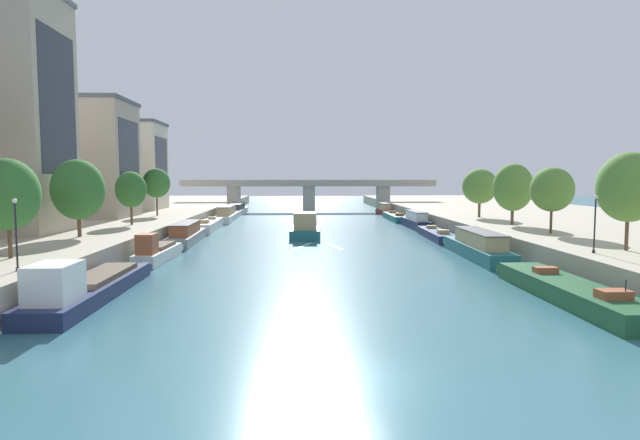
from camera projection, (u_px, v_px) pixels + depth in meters
ground_plane at (358, 377)px, 20.71m from camera, size 400.00×400.00×0.00m
quay_left at (64, 225)px, 73.98m from camera, size 36.00×170.00×2.28m
quay_right at (557, 223)px, 76.80m from camera, size 36.00×170.00×2.28m
barge_midriver at (306, 226)px, 73.67m from camera, size 4.64×22.70×3.35m
wake_behind_barge at (318, 246)px, 59.67m from camera, size 5.60×6.01×0.03m
moored_boat_left_upstream at (88, 286)px, 33.43m from camera, size 3.15×16.81×3.14m
moored_boat_left_near at (157, 252)px, 49.08m from camera, size 2.30×10.63×2.90m
moored_boat_left_midway at (187, 234)px, 62.80m from camera, size 3.01×14.49×2.52m
moored_boat_left_far at (209, 225)px, 78.45m from camera, size 2.58×14.53×2.45m
moored_boat_left_lone at (227, 214)px, 94.66m from camera, size 2.85×16.01×2.74m
moored_boat_left_gap_after at (237, 209)px, 112.26m from camera, size 3.05×16.76×2.29m
moored_boat_right_end at (569, 291)px, 33.49m from camera, size 3.24×16.73×2.30m
moored_boat_right_midway at (477, 246)px, 51.02m from camera, size 3.00×15.97×2.74m
moored_boat_right_lone at (436, 234)px, 67.61m from camera, size 2.94×14.45×2.11m
moored_boat_right_upstream at (415, 221)px, 81.48m from camera, size 2.27×12.77×2.65m
moored_boat_right_gap_after at (395, 217)px, 96.60m from camera, size 2.65×15.34×2.17m
moored_boat_right_near at (384, 210)px, 110.38m from camera, size 2.01×10.09×2.46m
tree_left_far at (8, 194)px, 35.84m from camera, size 4.16×4.16×6.83m
tree_left_second at (78, 190)px, 48.95m from camera, size 4.77×4.77×7.21m
tree_left_nearest at (131, 190)px, 61.30m from camera, size 3.53×3.53×6.22m
tree_left_end_of_row at (156, 183)px, 76.01m from camera, size 3.88×3.88×6.83m
tree_right_distant at (629, 187)px, 39.62m from camera, size 4.59×4.59×7.45m
tree_right_third at (552, 189)px, 51.68m from camera, size 4.13×4.13×6.54m
tree_right_second at (513, 187)px, 61.13m from camera, size 4.52×4.52×7.14m
tree_right_far at (480, 186)px, 72.76m from camera, size 4.74×4.74×6.73m
lamppost_left_bank at (16, 231)px, 31.09m from camera, size 0.28×0.28×4.30m
lamppost_right_bank at (595, 221)px, 38.48m from camera, size 0.28×0.28×4.24m
building_left_far_end at (77, 158)px, 72.46m from camera, size 14.73×10.85×16.22m
building_left_corner at (122, 166)px, 91.00m from camera, size 13.91×10.02×15.10m
bridge_far at (309, 191)px, 122.68m from camera, size 58.81×4.40×7.22m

